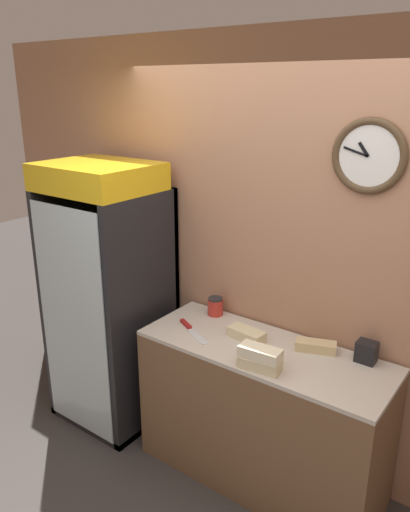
{
  "coord_description": "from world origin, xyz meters",
  "views": [
    {
      "loc": [
        1.26,
        -1.45,
        2.38
      ],
      "look_at": [
        -0.49,
        0.91,
        1.37
      ],
      "focal_mm": 35.0,
      "sensor_mm": 36.0,
      "label": 1
    }
  ],
  "objects_px": {
    "sandwich_stack_middle": "(260,353)",
    "sandwich_flat_right": "(316,346)",
    "sandwich_stack_bottom": "(260,364)",
    "chefs_knife": "(190,328)",
    "napkin_dispenser": "(366,352)",
    "beverage_cooler": "(113,283)",
    "sandwich_flat_left": "(246,334)",
    "condiment_jar": "(215,306)"
  },
  "relations": [
    {
      "from": "beverage_cooler",
      "to": "sandwich_stack_middle",
      "type": "bearing_deg",
      "value": -8.33
    },
    {
      "from": "beverage_cooler",
      "to": "napkin_dispenser",
      "type": "bearing_deg",
      "value": 7.23
    },
    {
      "from": "sandwich_stack_middle",
      "to": "chefs_knife",
      "type": "distance_m",
      "value": 0.62
    },
    {
      "from": "sandwich_flat_right",
      "to": "sandwich_flat_left",
      "type": "bearing_deg",
      "value": -163.54
    },
    {
      "from": "sandwich_stack_middle",
      "to": "condiment_jar",
      "type": "xyz_separation_m",
      "value": [
        -0.59,
        0.41,
        -0.04
      ]
    },
    {
      "from": "chefs_knife",
      "to": "napkin_dispenser",
      "type": "relative_size",
      "value": 2.66
    },
    {
      "from": "beverage_cooler",
      "to": "sandwich_flat_left",
      "type": "xyz_separation_m",
      "value": [
        1.09,
        0.05,
        -0.09
      ]
    },
    {
      "from": "sandwich_stack_bottom",
      "to": "condiment_jar",
      "type": "height_order",
      "value": "condiment_jar"
    },
    {
      "from": "beverage_cooler",
      "to": "sandwich_flat_left",
      "type": "height_order",
      "value": "beverage_cooler"
    },
    {
      "from": "sandwich_flat_left",
      "to": "sandwich_stack_bottom",
      "type": "bearing_deg",
      "value": -45.86
    },
    {
      "from": "chefs_knife",
      "to": "condiment_jar",
      "type": "height_order",
      "value": "condiment_jar"
    },
    {
      "from": "beverage_cooler",
      "to": "sandwich_stack_bottom",
      "type": "xyz_separation_m",
      "value": [
        1.33,
        -0.19,
        -0.09
      ]
    },
    {
      "from": "sandwich_flat_left",
      "to": "sandwich_flat_right",
      "type": "xyz_separation_m",
      "value": [
        0.4,
        0.12,
        -0.0
      ]
    },
    {
      "from": "condiment_jar",
      "to": "napkin_dispenser",
      "type": "relative_size",
      "value": 1.01
    },
    {
      "from": "sandwich_stack_middle",
      "to": "sandwich_flat_left",
      "type": "distance_m",
      "value": 0.35
    },
    {
      "from": "chefs_knife",
      "to": "sandwich_flat_left",
      "type": "bearing_deg",
      "value": 16.75
    },
    {
      "from": "beverage_cooler",
      "to": "sandwich_stack_middle",
      "type": "height_order",
      "value": "beverage_cooler"
    },
    {
      "from": "sandwich_stack_bottom",
      "to": "sandwich_flat_right",
      "type": "distance_m",
      "value": 0.4
    },
    {
      "from": "sandwich_stack_middle",
      "to": "sandwich_flat_right",
      "type": "bearing_deg",
      "value": 66.13
    },
    {
      "from": "sandwich_flat_left",
      "to": "sandwich_flat_right",
      "type": "height_order",
      "value": "sandwich_flat_left"
    },
    {
      "from": "sandwich_flat_left",
      "to": "condiment_jar",
      "type": "distance_m",
      "value": 0.39
    },
    {
      "from": "sandwich_stack_middle",
      "to": "napkin_dispenser",
      "type": "xyz_separation_m",
      "value": [
        0.44,
        0.42,
        -0.04
      ]
    },
    {
      "from": "beverage_cooler",
      "to": "condiment_jar",
      "type": "bearing_deg",
      "value": 16.3
    },
    {
      "from": "sandwich_flat_right",
      "to": "sandwich_stack_bottom",
      "type": "bearing_deg",
      "value": -113.87
    },
    {
      "from": "sandwich_stack_bottom",
      "to": "napkin_dispenser",
      "type": "distance_m",
      "value": 0.61
    },
    {
      "from": "sandwich_stack_middle",
      "to": "sandwich_flat_right",
      "type": "xyz_separation_m",
      "value": [
        0.16,
        0.36,
        -0.07
      ]
    },
    {
      "from": "sandwich_flat_right",
      "to": "napkin_dispenser",
      "type": "xyz_separation_m",
      "value": [
        0.28,
        0.05,
        0.03
      ]
    },
    {
      "from": "beverage_cooler",
      "to": "sandwich_stack_bottom",
      "type": "height_order",
      "value": "beverage_cooler"
    },
    {
      "from": "condiment_jar",
      "to": "sandwich_stack_bottom",
      "type": "bearing_deg",
      "value": -35.04
    },
    {
      "from": "napkin_dispenser",
      "to": "chefs_knife",
      "type": "bearing_deg",
      "value": -164.84
    },
    {
      "from": "sandwich_stack_bottom",
      "to": "beverage_cooler",
      "type": "bearing_deg",
      "value": 171.67
    },
    {
      "from": "napkin_dispenser",
      "to": "beverage_cooler",
      "type": "bearing_deg",
      "value": -172.77
    },
    {
      "from": "sandwich_stack_middle",
      "to": "napkin_dispenser",
      "type": "bearing_deg",
      "value": 43.82
    },
    {
      "from": "sandwich_stack_middle",
      "to": "chefs_knife",
      "type": "xyz_separation_m",
      "value": [
        -0.59,
        0.14,
        -0.09
      ]
    },
    {
      "from": "sandwich_stack_middle",
      "to": "sandwich_flat_right",
      "type": "height_order",
      "value": "sandwich_stack_middle"
    },
    {
      "from": "beverage_cooler",
      "to": "sandwich_flat_right",
      "type": "distance_m",
      "value": 1.5
    },
    {
      "from": "sandwich_stack_bottom",
      "to": "sandwich_flat_left",
      "type": "height_order",
      "value": "sandwich_stack_bottom"
    },
    {
      "from": "sandwich_stack_bottom",
      "to": "sandwich_flat_right",
      "type": "height_order",
      "value": "sandwich_stack_bottom"
    },
    {
      "from": "beverage_cooler",
      "to": "sandwich_flat_right",
      "type": "height_order",
      "value": "beverage_cooler"
    },
    {
      "from": "sandwich_flat_right",
      "to": "napkin_dispenser",
      "type": "relative_size",
      "value": 2.06
    },
    {
      "from": "sandwich_flat_right",
      "to": "chefs_knife",
      "type": "height_order",
      "value": "sandwich_flat_right"
    },
    {
      "from": "napkin_dispenser",
      "to": "sandwich_flat_right",
      "type": "bearing_deg",
      "value": -168.87
    }
  ]
}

